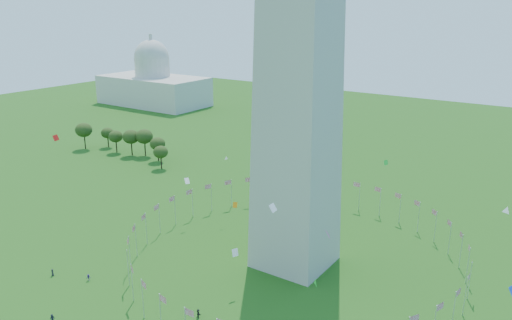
{
  "coord_description": "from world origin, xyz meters",
  "views": [
    {
      "loc": [
        54.72,
        -47.36,
        61.08
      ],
      "look_at": [
        -1.37,
        35.0,
        30.26
      ],
      "focal_mm": 35.0,
      "sensor_mm": 36.0,
      "label": 1
    }
  ],
  "objects": [
    {
      "name": "capitol_building",
      "position": [
        -180.0,
        180.0,
        23.0
      ],
      "size": [
        70.0,
        35.0,
        46.0
      ],
      "primitive_type": null,
      "color": "beige",
      "rests_on": "ground"
    },
    {
      "name": "kites_aloft",
      "position": [
        11.17,
        25.57,
        20.02
      ],
      "size": [
        93.18,
        74.28,
        27.59
      ],
      "color": "#CC2699",
      "rests_on": "ground"
    },
    {
      "name": "flag_ring",
      "position": [
        -0.0,
        50.0,
        4.5
      ],
      "size": [
        80.24,
        80.24,
        9.0
      ],
      "color": "silver",
      "rests_on": "ground"
    },
    {
      "name": "tree_line_west",
      "position": [
        -106.76,
        90.94,
        5.23
      ],
      "size": [
        54.97,
        15.3,
        11.53
      ],
      "color": "#35501A",
      "rests_on": "ground"
    }
  ]
}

